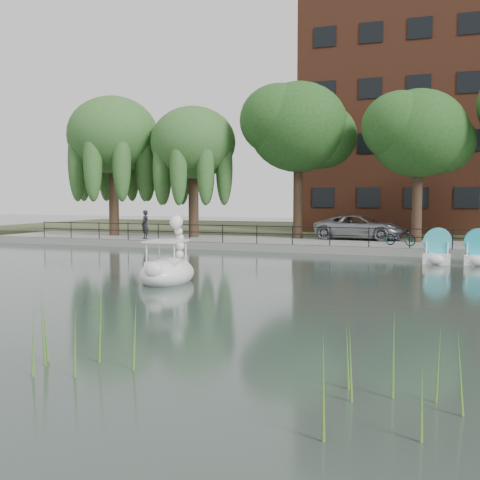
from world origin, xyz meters
The scene contains 15 objects.
ground_plane centered at (0.00, 0.00, 0.00)m, with size 120.00×120.00×0.00m, color #3B4841.
promenade centered at (0.00, 16.00, 0.20)m, with size 40.00×6.00×0.40m, color gray.
kerb centered at (0.00, 13.05, 0.20)m, with size 40.00×0.25×0.40m, color gray.
land_strip centered at (0.00, 30.00, 0.18)m, with size 60.00×22.00×0.36m, color #47512D.
railing centered at (0.00, 13.25, 1.15)m, with size 32.00×0.05×1.00m.
apartment_building centered at (7.00, 29.97, 9.36)m, with size 20.00×10.07×18.00m.
willow_left centered at (-13.00, 16.50, 6.87)m, with size 5.88×5.88×9.01m.
willow_mid centered at (-7.50, 17.00, 6.25)m, with size 5.32×5.32×8.15m.
broadleaf_center centered at (-1.00, 18.00, 7.06)m, with size 6.00×6.00×9.25m.
broadleaf_right centered at (6.00, 17.50, 6.39)m, with size 5.40×5.40×8.32m.
minivan centered at (2.72, 18.23, 1.24)m, with size 6.02×2.77×1.67m, color gray.
bicycle centered at (5.41, 14.65, 0.90)m, with size 1.72×0.60×1.00m, color gray.
pedestrian centered at (-9.45, 14.30, 1.39)m, with size 0.71×0.48×1.98m, color black.
swan_boat centered at (-1.07, 1.05, 0.50)m, with size 1.95×2.87×2.29m.
reed_bank centered at (2.00, -9.50, 0.60)m, with size 24.00×2.40×1.20m.
Camera 1 is at (8.54, -17.43, 3.00)m, focal length 45.00 mm.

